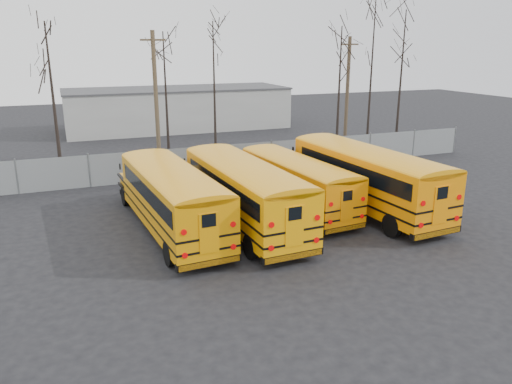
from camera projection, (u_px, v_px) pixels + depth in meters
name	position (u px, v px, depth m)	size (l,w,h in m)	color
ground	(294.00, 237.00, 22.60)	(120.00, 120.00, 0.00)	black
fence	(216.00, 160.00, 33.03)	(40.00, 0.04, 2.00)	gray
distant_building	(178.00, 109.00, 51.30)	(22.00, 8.00, 4.00)	#AFB0AB
bus_a	(171.00, 194.00, 22.71)	(3.39, 11.39, 3.15)	black
bus_b	(242.00, 188.00, 23.45)	(3.25, 11.67, 3.23)	black
bus_c	(295.00, 179.00, 25.97)	(3.22, 10.27, 2.83)	black
bus_d	(364.00, 173.00, 25.87)	(3.65, 12.19, 3.36)	black
utility_pole_left	(156.00, 100.00, 33.56)	(1.65, 0.38, 9.28)	brown
utility_pole_right	(347.00, 94.00, 39.52)	(1.60, 0.28, 8.98)	#4A3B2A
tree_0	(54.00, 106.00, 29.95)	(0.26, 0.26, 9.68)	black
tree_1	(166.00, 100.00, 35.32)	(0.26, 0.26, 9.24)	black
tree_2	(214.00, 94.00, 35.67)	(0.26, 0.26, 9.94)	black
tree_3	(339.00, 92.00, 38.21)	(0.26, 0.26, 9.70)	black
tree_4	(371.00, 76.00, 40.69)	(0.26, 0.26, 11.87)	black
tree_5	(401.00, 79.00, 42.08)	(0.26, 0.26, 11.11)	black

